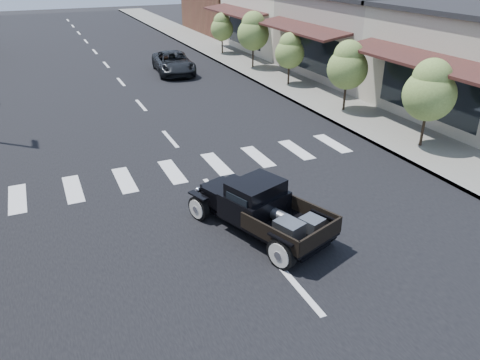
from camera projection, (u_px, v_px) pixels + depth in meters
name	position (u px, v px, depth m)	size (l,w,h in m)	color
ground	(243.00, 224.00, 12.73)	(120.00, 120.00, 0.00)	black
road	(128.00, 91.00, 25.07)	(14.00, 80.00, 0.02)	black
road_markings	(151.00, 118.00, 20.96)	(12.00, 60.00, 0.06)	silver
sidewalk_right	(269.00, 74.00, 28.14)	(3.00, 80.00, 0.15)	gray
storefront_mid	(382.00, 35.00, 27.91)	(10.00, 9.00, 4.50)	gray
storefront_far	(304.00, 18.00, 35.31)	(10.00, 9.00, 4.50)	beige
small_tree_a	(427.00, 105.00, 16.85)	(1.87, 1.87, 3.11)	olive
small_tree_b	(347.00, 77.00, 20.90)	(1.81, 1.81, 3.01)	olive
small_tree_c	(289.00, 60.00, 25.26)	(1.58, 1.58, 2.64)	olive
small_tree_d	(253.00, 41.00, 28.90)	(1.95, 1.95, 3.25)	olive
small_tree_e	(222.00, 34.00, 33.27)	(1.60, 1.60, 2.67)	olive
hotrod_pickup	(261.00, 208.00, 12.06)	(1.94, 4.16, 1.44)	black
second_car	(173.00, 63.00, 28.41)	(2.12, 4.59, 1.28)	black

